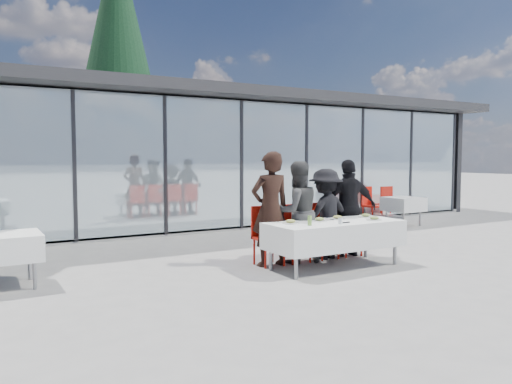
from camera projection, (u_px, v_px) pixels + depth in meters
ground at (303, 265)px, 8.26m from camera, size 90.00×90.00×0.00m
pavilion at (206, 146)px, 16.15m from camera, size 14.80×8.80×3.44m
treeline at (16, 151)px, 31.22m from camera, size 62.50×2.00×4.40m
dining_table at (335, 234)px, 8.07m from camera, size 2.26×0.96×0.75m
diner_a at (270, 209)px, 8.16m from camera, size 0.72×0.72×1.88m
diner_chair_a at (266, 232)px, 8.29m from camera, size 0.44×0.44×0.97m
diner_b at (297, 212)px, 8.43m from camera, size 0.94×0.94×1.72m
diner_chair_b at (293, 230)px, 8.56m from camera, size 0.44×0.44×0.97m
diner_c at (326, 214)px, 8.74m from camera, size 1.15×1.15×1.59m
diner_chair_c at (321, 227)px, 8.87m from camera, size 0.44×0.44×0.97m
diner_d at (349, 208)px, 9.01m from camera, size 1.29×1.29×1.75m
diner_chair_d at (344, 225)px, 9.14m from camera, size 0.44×0.44×0.97m
plate_a at (291, 222)px, 7.78m from camera, size 0.26×0.26×0.07m
plate_b at (319, 220)px, 8.05m from camera, size 0.26×0.26×0.07m
plate_c at (338, 218)px, 8.32m from camera, size 0.26×0.26×0.07m
plate_d at (366, 216)px, 8.59m from camera, size 0.26×0.26×0.07m
plate_extra at (374, 219)px, 8.20m from camera, size 0.26×0.26×0.07m
juice_bottle at (310, 221)px, 7.57m from camera, size 0.06×0.06×0.15m
drinking_glasses at (340, 221)px, 7.72m from camera, size 0.07×0.07×0.10m
folded_eyeglasses at (346, 222)px, 7.88m from camera, size 0.14×0.03×0.01m
spare_table_left at (7, 247)px, 6.83m from camera, size 0.86×0.86×0.74m
spare_table_right at (403, 204)px, 13.05m from camera, size 0.86×0.86×0.74m
spare_chair_a at (370, 203)px, 13.72m from camera, size 0.52×0.52×0.97m
spare_chair_b at (384, 202)px, 14.00m from camera, size 0.44×0.44×0.97m
lounger at (380, 212)px, 13.91m from camera, size 1.05×1.46×0.72m
conifer_tree at (118, 49)px, 19.29m from camera, size 4.00×4.00×10.50m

